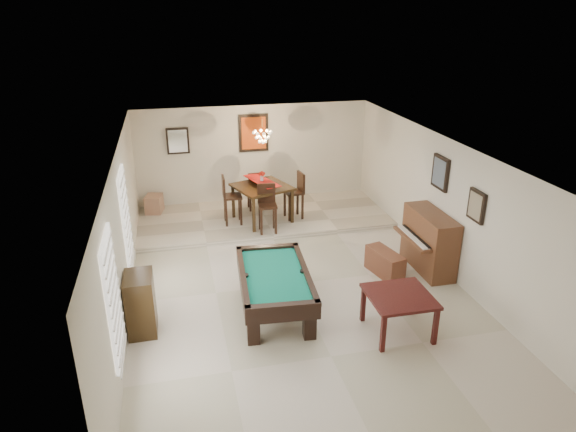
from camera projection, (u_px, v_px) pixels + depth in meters
name	position (u px, v px, depth m)	size (l,w,h in m)	color
ground_plane	(295.00, 284.00, 9.74)	(6.00, 9.00, 0.02)	beige
wall_back	(254.00, 155.00, 13.30)	(6.00, 0.04, 2.60)	silver
wall_front	(402.00, 388.00, 5.19)	(6.00, 0.04, 2.60)	silver
wall_left	(122.00, 236.00, 8.61)	(0.04, 9.00, 2.60)	silver
wall_right	(447.00, 207.00, 9.87)	(0.04, 9.00, 2.60)	silver
ceiling	(296.00, 150.00, 8.75)	(6.00, 9.00, 0.04)	white
dining_step	(264.00, 217.00, 12.64)	(6.00, 2.50, 0.12)	beige
window_left_front	(113.00, 298.00, 6.60)	(0.06, 1.00, 1.70)	white
window_left_rear	(126.00, 217.00, 9.12)	(0.06, 1.00, 1.70)	white
pool_table	(275.00, 293.00, 8.74)	(1.15, 2.13, 0.71)	black
square_table	(398.00, 313.00, 8.17)	(0.99, 0.99, 0.68)	black
upright_piano	(423.00, 242.00, 10.06)	(0.79, 1.42, 1.18)	brown
piano_bench	(385.00, 263.00, 9.99)	(0.34, 0.89, 0.49)	brown
apothecary_chest	(141.00, 304.00, 8.15)	(0.44, 0.66, 0.99)	black
dining_table	(262.00, 201.00, 12.17)	(1.18, 1.18, 0.98)	black
flower_vase	(262.00, 176.00, 11.94)	(0.14, 0.14, 0.24)	#A7190E
dining_chair_south	(268.00, 209.00, 11.49)	(0.40, 0.40, 1.09)	black
dining_chair_north	(255.00, 190.00, 12.84)	(0.37, 0.37, 1.00)	black
dining_chair_west	(232.00, 200.00, 11.95)	(0.43, 0.43, 1.15)	black
dining_chair_east	(294.00, 196.00, 12.27)	(0.42, 0.42, 1.12)	black
corner_bench	(154.00, 204.00, 12.74)	(0.38, 0.48, 0.43)	#A57559
chandelier	(262.00, 132.00, 11.79)	(0.44, 0.44, 0.60)	#FFE5B2
back_painting	(254.00, 133.00, 13.04)	(0.75, 0.06, 0.95)	#D84C14
back_mirror	(178.00, 141.00, 12.67)	(0.55, 0.06, 0.65)	white
right_picture_upper	(440.00, 173.00, 9.91)	(0.06, 0.55, 0.65)	slate
right_picture_lower	(477.00, 206.00, 8.81)	(0.06, 0.45, 0.55)	gray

